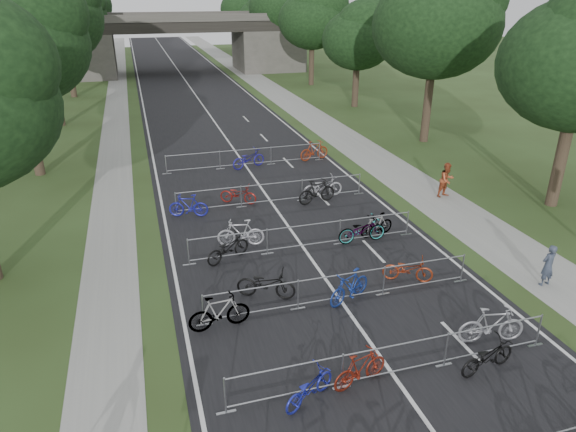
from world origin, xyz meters
name	(u,v)px	position (x,y,z in m)	size (l,w,h in m)	color
road	(195,94)	(0.00, 50.00, 0.01)	(11.00, 140.00, 0.01)	black
sidewalk_right	(272,90)	(8.00, 50.00, 0.01)	(3.00, 140.00, 0.01)	gray
sidewalk_left	(117,98)	(-7.50, 50.00, 0.01)	(2.00, 140.00, 0.01)	gray
lane_markings	(195,94)	(0.00, 50.00, 0.00)	(0.12, 140.00, 0.00)	silver
overpass_bridge	(178,44)	(0.00, 65.00, 3.53)	(31.00, 8.00, 7.05)	#46443E
tree_left_1	(15,39)	(-11.39, 27.93, 7.30)	(7.56, 7.56, 11.53)	#33261C
tree_right_1	(439,19)	(13.11, 27.93, 7.90)	(8.18, 8.18, 12.47)	#33261C
tree_left_2	(43,13)	(-11.39, 39.93, 8.12)	(8.40, 8.40, 12.81)	#33261C
tree_right_2	(360,37)	(13.11, 39.93, 5.95)	(6.16, 6.16, 9.39)	#33261C
tree_left_3	(64,26)	(-11.39, 51.93, 6.49)	(6.72, 6.72, 10.25)	#33261C
tree_right_3	(313,18)	(13.11, 51.93, 6.92)	(7.17, 7.17, 10.93)	#33261C
tree_left_4	(73,12)	(-11.39, 63.93, 7.30)	(7.56, 7.56, 11.53)	#33261C
tree_right_4	(282,5)	(13.11, 63.93, 7.90)	(8.18, 8.18, 12.47)	#33261C
tree_left_5	(79,2)	(-11.39, 75.93, 8.12)	(8.40, 8.40, 12.81)	#33261C
tree_right_5	(260,17)	(13.11, 75.93, 5.95)	(6.16, 6.16, 9.39)	#33261C
tree_left_6	(87,12)	(-11.39, 87.93, 6.49)	(6.72, 6.72, 10.25)	#33261C
tree_right_6	(242,7)	(13.11, 87.93, 6.92)	(7.17, 7.17, 10.93)	#33261C
barrier_row_2	(396,360)	(0.00, 7.20, 0.55)	(9.70, 0.08, 1.10)	#93969B
barrier_row_3	(342,288)	(0.00, 11.00, 0.55)	(9.70, 0.08, 1.10)	#93969B
barrier_row_4	(304,237)	(0.00, 15.00, 0.55)	(9.70, 0.08, 1.10)	#93969B
barrier_row_5	(272,193)	(0.00, 20.00, 0.55)	(9.70, 0.08, 1.10)	#93969B
barrier_row_6	(246,158)	(0.00, 26.00, 0.55)	(9.70, 0.08, 1.10)	#93969B
bike_8	(309,388)	(-2.51, 6.99, 0.45)	(0.59, 1.70, 0.89)	#1C239D
bike_9	(360,369)	(-1.02, 7.20, 0.51)	(0.48, 1.71, 1.03)	maroon
bike_10	(487,356)	(2.51, 6.70, 0.48)	(0.64, 1.83, 0.96)	black
bike_11	(492,325)	(3.39, 7.73, 0.60)	(0.56, 2.00, 1.20)	#94949A
bike_12	(219,312)	(-4.15, 10.70, 0.58)	(0.55, 1.93, 1.16)	#93969B
bike_13	(266,284)	(-2.35, 11.98, 0.53)	(0.70, 2.02, 1.06)	black
bike_14	(350,287)	(0.26, 10.97, 0.56)	(0.53, 1.88, 1.13)	navy
bike_15	(408,269)	(2.77, 11.59, 0.47)	(0.62, 1.78, 0.94)	maroon
bike_16	(228,248)	(-3.11, 14.94, 0.52)	(0.69, 1.97, 1.03)	black
bike_17	(241,233)	(-2.38, 16.00, 0.58)	(0.54, 1.92, 1.15)	#B8B7BF
bike_18	(362,230)	(2.47, 14.92, 0.55)	(0.72, 2.07, 1.09)	#93969B
bike_19	(377,225)	(3.33, 15.29, 0.50)	(0.47, 1.66, 1.00)	#93969B
bike_20	(188,206)	(-4.08, 19.58, 0.54)	(0.51, 1.81, 1.09)	#1B1D99
bike_21	(238,194)	(-1.58, 20.51, 0.48)	(0.64, 1.83, 0.96)	maroon
bike_22	(317,192)	(2.12, 19.45, 0.60)	(0.56, 2.00, 1.20)	black
bike_23	(323,187)	(2.66, 20.14, 0.55)	(0.73, 2.09, 1.10)	#ABAAB1
bike_26	(248,159)	(0.10, 25.74, 0.55)	(0.73, 2.11, 1.11)	navy
bike_27	(314,151)	(4.30, 26.09, 0.60)	(0.56, 1.99, 1.20)	maroon
pedestrian_a	(548,266)	(7.31, 9.95, 0.78)	(0.57, 0.37, 1.56)	#32394B
pedestrian_b	(447,180)	(8.63, 18.43, 0.88)	(0.86, 0.67, 1.77)	#9F4322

